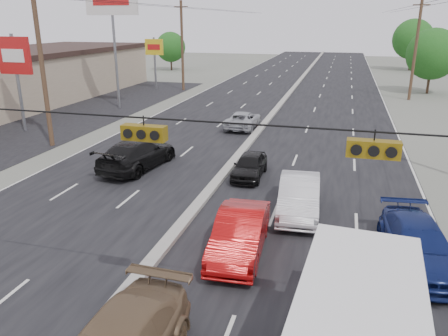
{
  "coord_description": "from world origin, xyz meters",
  "views": [
    {
      "loc": [
        5.82,
        -8.89,
        7.9
      ],
      "look_at": [
        1.41,
        7.29,
        2.2
      ],
      "focal_mm": 35.0,
      "sensor_mm": 36.0,
      "label": 1
    }
  ],
  "objects_px": {
    "utility_pole_left_c": "(182,46)",
    "tree_right_mid": "(433,54)",
    "pole_sign_billboard": "(112,8)",
    "queue_car_d": "(418,245)",
    "utility_pole_left_b": "(42,67)",
    "box_truck": "(357,330)",
    "pole_sign_mid": "(15,61)",
    "red_sedan": "(240,234)",
    "utility_pole_right_c": "(416,49)",
    "queue_car_a": "(250,166)",
    "queue_car_b": "(299,196)",
    "tree_right_far": "(413,39)",
    "oncoming_near": "(138,154)",
    "oncoming_far": "(243,120)",
    "tree_left_far": "(171,47)",
    "pole_sign_far": "(154,51)"
  },
  "relations": [
    {
      "from": "utility_pole_left_c",
      "to": "tree_right_mid",
      "type": "distance_m",
      "value": 27.96
    },
    {
      "from": "pole_sign_billboard",
      "to": "queue_car_d",
      "type": "bearing_deg",
      "value": -44.18
    },
    {
      "from": "utility_pole_left_b",
      "to": "queue_car_d",
      "type": "distance_m",
      "value": 23.65
    },
    {
      "from": "tree_right_mid",
      "to": "box_truck",
      "type": "distance_m",
      "value": 46.6
    },
    {
      "from": "pole_sign_mid",
      "to": "red_sedan",
      "type": "relative_size",
      "value": 1.49
    },
    {
      "from": "utility_pole_right_c",
      "to": "queue_car_a",
      "type": "bearing_deg",
      "value": -111.94
    },
    {
      "from": "box_truck",
      "to": "queue_car_b",
      "type": "bearing_deg",
      "value": 107.22
    },
    {
      "from": "tree_right_far",
      "to": "queue_car_a",
      "type": "bearing_deg",
      "value": -104.23
    },
    {
      "from": "tree_right_far",
      "to": "oncoming_near",
      "type": "distance_m",
      "value": 61.58
    },
    {
      "from": "utility_pole_left_c",
      "to": "pole_sign_billboard",
      "type": "height_order",
      "value": "pole_sign_billboard"
    },
    {
      "from": "oncoming_far",
      "to": "utility_pole_left_c",
      "type": "bearing_deg",
      "value": -56.14
    },
    {
      "from": "tree_left_far",
      "to": "box_truck",
      "type": "xyz_separation_m",
      "value": [
        28.53,
        -60.74,
        -2.06
      ]
    },
    {
      "from": "box_truck",
      "to": "utility_pole_left_c",
      "type": "bearing_deg",
      "value": 119.21
    },
    {
      "from": "queue_car_b",
      "to": "pole_sign_mid",
      "type": "bearing_deg",
      "value": 152.12
    },
    {
      "from": "utility_pole_right_c",
      "to": "tree_right_mid",
      "type": "distance_m",
      "value": 5.64
    },
    {
      "from": "queue_car_a",
      "to": "oncoming_near",
      "type": "xyz_separation_m",
      "value": [
        -6.33,
        -0.21,
        0.19
      ]
    },
    {
      "from": "utility_pole_left_c",
      "to": "tree_right_mid",
      "type": "relative_size",
      "value": 1.4
    },
    {
      "from": "box_truck",
      "to": "utility_pole_left_b",
      "type": "bearing_deg",
      "value": 144.58
    },
    {
      "from": "pole_sign_mid",
      "to": "pole_sign_far",
      "type": "height_order",
      "value": "pole_sign_mid"
    },
    {
      "from": "queue_car_d",
      "to": "oncoming_far",
      "type": "relative_size",
      "value": 1.07
    },
    {
      "from": "pole_sign_far",
      "to": "queue_car_a",
      "type": "height_order",
      "value": "pole_sign_far"
    },
    {
      "from": "box_truck",
      "to": "oncoming_far",
      "type": "height_order",
      "value": "box_truck"
    },
    {
      "from": "pole_sign_mid",
      "to": "red_sedan",
      "type": "height_order",
      "value": "pole_sign_mid"
    },
    {
      "from": "red_sedan",
      "to": "utility_pole_left_b",
      "type": "bearing_deg",
      "value": 142.22
    },
    {
      "from": "pole_sign_mid",
      "to": "queue_car_b",
      "type": "height_order",
      "value": "pole_sign_mid"
    },
    {
      "from": "utility_pole_left_c",
      "to": "queue_car_a",
      "type": "relative_size",
      "value": 2.69
    },
    {
      "from": "utility_pole_left_b",
      "to": "oncoming_far",
      "type": "distance_m",
      "value": 14.45
    },
    {
      "from": "pole_sign_mid",
      "to": "pole_sign_billboard",
      "type": "height_order",
      "value": "pole_sign_billboard"
    },
    {
      "from": "tree_right_mid",
      "to": "red_sedan",
      "type": "xyz_separation_m",
      "value": [
        -12.27,
        -40.44,
        -3.56
      ]
    },
    {
      "from": "red_sedan",
      "to": "oncoming_near",
      "type": "distance_m",
      "value": 10.84
    },
    {
      "from": "utility_pole_left_c",
      "to": "pole_sign_billboard",
      "type": "distance_m",
      "value": 12.73
    },
    {
      "from": "pole_sign_mid",
      "to": "utility_pole_left_c",
      "type": "bearing_deg",
      "value": 78.44
    },
    {
      "from": "tree_right_mid",
      "to": "utility_pole_left_c",
      "type": "bearing_deg",
      "value": -169.7
    },
    {
      "from": "tree_left_far",
      "to": "red_sedan",
      "type": "bearing_deg",
      "value": -65.96
    },
    {
      "from": "utility_pole_right_c",
      "to": "pole_sign_far",
      "type": "height_order",
      "value": "utility_pole_right_c"
    },
    {
      "from": "tree_left_far",
      "to": "oncoming_far",
      "type": "relative_size",
      "value": 1.32
    },
    {
      "from": "utility_pole_left_b",
      "to": "oncoming_near",
      "type": "xyz_separation_m",
      "value": [
        7.57,
        -2.77,
        -4.29
      ]
    },
    {
      "from": "utility_pole_right_c",
      "to": "oncoming_near",
      "type": "height_order",
      "value": "utility_pole_right_c"
    },
    {
      "from": "pole_sign_billboard",
      "to": "queue_car_a",
      "type": "xyz_separation_m",
      "value": [
        15.9,
        -15.56,
        -8.23
      ]
    },
    {
      "from": "queue_car_a",
      "to": "queue_car_b",
      "type": "relative_size",
      "value": 0.78
    },
    {
      "from": "tree_left_far",
      "to": "pole_sign_far",
      "type": "bearing_deg",
      "value": -73.3
    },
    {
      "from": "pole_sign_billboard",
      "to": "pole_sign_far",
      "type": "distance_m",
      "value": 12.89
    },
    {
      "from": "pole_sign_far",
      "to": "tree_left_far",
      "type": "xyz_separation_m",
      "value": [
        -6.0,
        20.0,
        -0.69
      ]
    },
    {
      "from": "pole_sign_billboard",
      "to": "tree_left_far",
      "type": "relative_size",
      "value": 1.8
    },
    {
      "from": "tree_right_far",
      "to": "utility_pole_left_b",
      "type": "bearing_deg",
      "value": -117.39
    },
    {
      "from": "utility_pole_left_b",
      "to": "utility_pole_right_c",
      "type": "height_order",
      "value": "same"
    },
    {
      "from": "utility_pole_left_c",
      "to": "pole_sign_billboard",
      "type": "bearing_deg",
      "value": -99.46
    },
    {
      "from": "pole_sign_far",
      "to": "tree_right_mid",
      "type": "height_order",
      "value": "tree_right_mid"
    },
    {
      "from": "box_truck",
      "to": "red_sedan",
      "type": "height_order",
      "value": "box_truck"
    },
    {
      "from": "tree_right_mid",
      "to": "red_sedan",
      "type": "distance_m",
      "value": 42.41
    }
  ]
}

